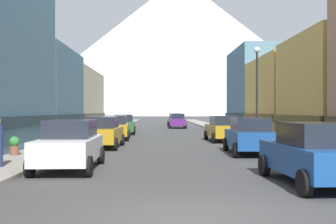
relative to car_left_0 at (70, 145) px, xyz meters
name	(u,v)px	position (x,y,z in m)	size (l,w,h in m)	color
ground_plane	(190,219)	(3.80, -6.83, -0.90)	(400.00, 400.00, 0.00)	#404040
sidewalk_left	(105,130)	(-2.45, 28.17, -0.82)	(2.50, 100.00, 0.15)	gray
sidewalk_right	(225,130)	(10.05, 28.17, -0.82)	(2.50, 100.00, 0.15)	gray
storefront_left_2	(21,95)	(-7.70, 17.87, 2.46)	(8.30, 10.01, 6.97)	slate
storefront_left_3	(59,102)	(-7.65, 29.76, 2.21)	(8.19, 13.74, 6.46)	beige
storefront_right_2	(310,99)	(15.64, 18.97, 2.22)	(8.99, 9.93, 6.47)	#D8B259
storefront_right_3	(267,91)	(14.87, 29.28, 3.31)	(7.44, 10.55, 8.73)	slate
car_left_0	(70,145)	(0.00, 0.00, 0.00)	(2.13, 4.43, 1.78)	silver
car_left_1	(103,132)	(0.00, 8.58, 0.00)	(2.16, 4.45, 1.78)	#B28419
car_left_2	(115,127)	(0.00, 15.28, 0.00)	(2.25, 4.48, 1.78)	#B28419
car_left_3	(124,124)	(0.00, 22.45, 0.00)	(2.23, 4.48, 1.78)	#265933
car_right_0	(314,153)	(7.60, -3.23, 0.00)	(2.23, 4.48, 1.78)	#19478C
car_right_1	(250,136)	(7.60, 5.09, 0.00)	(2.17, 4.45, 1.78)	#19478C
car_right_2	(223,128)	(7.60, 13.38, 0.00)	(2.24, 4.48, 1.78)	#B28419
car_driving_0	(175,119)	(5.40, 42.69, 0.00)	(2.06, 4.40, 1.78)	#265933
car_driving_1	(177,121)	(5.40, 35.10, 0.00)	(2.06, 4.40, 1.78)	#591E72
trash_bin_right	(330,147)	(10.15, 1.74, -0.26)	(0.59, 0.59, 0.98)	#4C5156
potted_plant_1	(14,145)	(-3.20, 3.49, -0.32)	(0.45, 0.45, 0.83)	brown
potted_plant_2	(315,139)	(10.80, 5.08, -0.15)	(0.72, 0.72, 1.01)	#4C4C51
streetlamp_right	(257,80)	(9.15, 10.11, 3.09)	(0.36, 0.36, 5.86)	black
mountain_backdrop	(180,45)	(16.53, 253.17, 43.82)	(213.85, 213.85, 89.43)	silver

